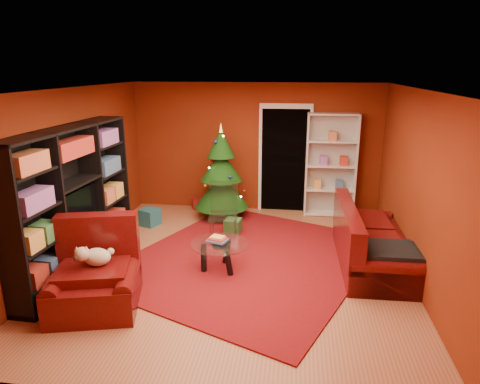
# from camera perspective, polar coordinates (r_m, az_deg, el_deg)

# --- Properties ---
(floor) EXTENTS (5.00, 5.50, 0.05)m
(floor) POSITION_cam_1_polar(r_m,az_deg,el_deg) (6.56, -0.48, -10.04)
(floor) COLOR #9E5938
(floor) RESTS_ON ground
(ceiling) EXTENTS (5.00, 5.50, 0.05)m
(ceiling) POSITION_cam_1_polar(r_m,az_deg,el_deg) (5.88, -0.54, 13.77)
(ceiling) COLOR silver
(ceiling) RESTS_ON wall_back
(wall_back) EXTENTS (5.00, 0.05, 2.60)m
(wall_back) POSITION_cam_1_polar(r_m,az_deg,el_deg) (8.77, 2.10, 5.92)
(wall_back) COLOR maroon
(wall_back) RESTS_ON ground
(wall_left) EXTENTS (0.05, 5.50, 2.60)m
(wall_left) POSITION_cam_1_polar(r_m,az_deg,el_deg) (6.90, -21.75, 1.86)
(wall_left) COLOR maroon
(wall_left) RESTS_ON ground
(wall_right) EXTENTS (0.05, 5.50, 2.60)m
(wall_right) POSITION_cam_1_polar(r_m,az_deg,el_deg) (6.25, 23.05, 0.29)
(wall_right) COLOR maroon
(wall_right) RESTS_ON ground
(doorway) EXTENTS (1.06, 0.60, 2.16)m
(doorway) POSITION_cam_1_polar(r_m,az_deg,el_deg) (8.74, 5.98, 4.13)
(doorway) COLOR black
(doorway) RESTS_ON floor
(rug) EXTENTS (4.58, 4.87, 0.02)m
(rug) POSITION_cam_1_polar(r_m,az_deg,el_deg) (6.76, 1.18, -8.85)
(rug) COLOR maroon
(rug) RESTS_ON floor
(media_unit) EXTENTS (0.54, 2.76, 2.11)m
(media_unit) POSITION_cam_1_polar(r_m,az_deg,el_deg) (6.50, -21.34, -1.22)
(media_unit) COLOR black
(media_unit) RESTS_ON floor
(christmas_tree) EXTENTS (1.16, 1.16, 1.89)m
(christmas_tree) POSITION_cam_1_polar(r_m,az_deg,el_deg) (8.29, -2.50, 2.58)
(christmas_tree) COLOR #0D350B
(christmas_tree) RESTS_ON floor
(gift_box_teal) EXTENTS (0.41, 0.41, 0.32)m
(gift_box_teal) POSITION_cam_1_polar(r_m,az_deg,el_deg) (8.28, -11.95, -3.27)
(gift_box_teal) COLOR #1C5C6C
(gift_box_teal) RESTS_ON floor
(gift_box_green) EXTENTS (0.31, 0.31, 0.27)m
(gift_box_green) POSITION_cam_1_polar(r_m,az_deg,el_deg) (7.69, -0.94, -4.61)
(gift_box_green) COLOR #26642A
(gift_box_green) RESTS_ON floor
(gift_box_red) EXTENTS (0.29, 0.29, 0.22)m
(gift_box_red) POSITION_cam_1_polar(r_m,az_deg,el_deg) (9.08, -5.64, -1.52)
(gift_box_red) COLOR maroon
(gift_box_red) RESTS_ON floor
(white_bookshelf) EXTENTS (0.98, 0.37, 2.09)m
(white_bookshelf) POSITION_cam_1_polar(r_m,az_deg,el_deg) (8.61, 12.00, 3.45)
(white_bookshelf) COLOR white
(white_bookshelf) RESTS_ON floor
(armchair) EXTENTS (1.37, 1.37, 0.88)m
(armchair) POSITION_cam_1_polar(r_m,az_deg,el_deg) (5.62, -18.92, -10.43)
(armchair) COLOR #480909
(armchair) RESTS_ON rug
(dog) EXTENTS (0.46, 0.39, 0.29)m
(dog) POSITION_cam_1_polar(r_m,az_deg,el_deg) (5.57, -18.51, -8.22)
(dog) COLOR beige
(dog) RESTS_ON armchair
(sofa) EXTENTS (1.00, 2.14, 0.91)m
(sofa) POSITION_cam_1_polar(r_m,az_deg,el_deg) (6.72, 17.34, -5.63)
(sofa) COLOR #480909
(sofa) RESTS_ON rug
(coffee_table) EXTENTS (1.06, 1.06, 0.53)m
(coffee_table) POSITION_cam_1_polar(r_m,az_deg,el_deg) (6.33, -2.73, -8.59)
(coffee_table) COLOR gray
(coffee_table) RESTS_ON rug
(acrylic_chair) EXTENTS (0.53, 0.57, 0.94)m
(acrylic_chair) POSITION_cam_1_polar(r_m,az_deg,el_deg) (7.20, -2.25, -3.31)
(acrylic_chair) COLOR #66605B
(acrylic_chair) RESTS_ON rug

